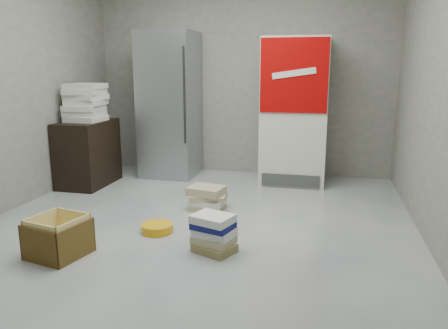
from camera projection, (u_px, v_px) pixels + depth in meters
ground at (187, 237)px, 3.80m from camera, size 5.00×5.00×0.00m
room_shell at (182, 21)px, 3.40m from camera, size 4.04×5.04×2.82m
steel_fridge at (170, 105)px, 5.81m from camera, size 0.70×0.72×1.90m
coke_cooler at (295, 111)px, 5.45m from camera, size 0.80×0.73×1.80m
wood_shelf at (88, 153)px, 5.42m from camera, size 0.50×0.80×0.80m
supply_box_stack at (85, 102)px, 5.29m from camera, size 0.45×0.45×0.45m
phonebook_stack_main at (214, 233)px, 3.48m from camera, size 0.39×0.36×0.31m
phonebook_stack_side at (207, 198)px, 4.53m from camera, size 0.41×0.33×0.24m
cardboard_box at (58, 240)px, 3.41m from camera, size 0.47×0.47×0.32m
bucket_lid at (157, 228)px, 3.91m from camera, size 0.32×0.32×0.08m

